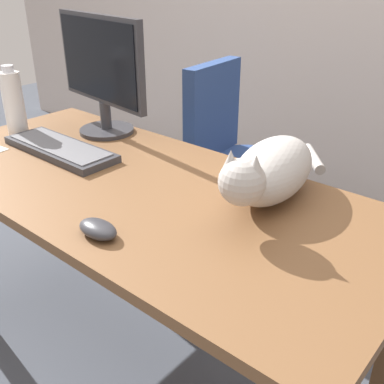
# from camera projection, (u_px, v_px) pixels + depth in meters

# --- Properties ---
(ground_plane) EXTENTS (8.00, 8.00, 0.00)m
(ground_plane) POSITION_uv_depth(u_px,v_px,m) (146.00, 360.00, 1.63)
(ground_plane) COLOR #474C56
(desk) EXTENTS (1.54, 0.69, 0.70)m
(desk) POSITION_uv_depth(u_px,v_px,m) (137.00, 212.00, 1.36)
(desk) COLOR brown
(desk) RESTS_ON ground_plane
(office_chair) EXTENTS (0.48, 0.48, 0.90)m
(office_chair) POSITION_uv_depth(u_px,v_px,m) (237.00, 184.00, 2.04)
(office_chair) COLOR black
(office_chair) RESTS_ON ground_plane
(monitor) EXTENTS (0.48, 0.20, 0.42)m
(monitor) POSITION_uv_depth(u_px,v_px,m) (101.00, 71.00, 1.61)
(monitor) COLOR #333338
(monitor) RESTS_ON desk
(keyboard) EXTENTS (0.44, 0.15, 0.03)m
(keyboard) POSITION_uv_depth(u_px,v_px,m) (61.00, 148.00, 1.52)
(keyboard) COLOR #333338
(keyboard) RESTS_ON desk
(cat) EXTENTS (0.25, 0.61, 0.20)m
(cat) POSITION_uv_depth(u_px,v_px,m) (271.00, 170.00, 1.20)
(cat) COLOR #B2ADA8
(cat) RESTS_ON desk
(computer_mouse) EXTENTS (0.11, 0.06, 0.04)m
(computer_mouse) POSITION_uv_depth(u_px,v_px,m) (98.00, 229.00, 1.06)
(computer_mouse) COLOR #333338
(computer_mouse) RESTS_ON desk
(water_bottle) EXTENTS (0.07, 0.07, 0.25)m
(water_bottle) POSITION_uv_depth(u_px,v_px,m) (14.00, 103.00, 1.64)
(water_bottle) COLOR silver
(water_bottle) RESTS_ON desk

